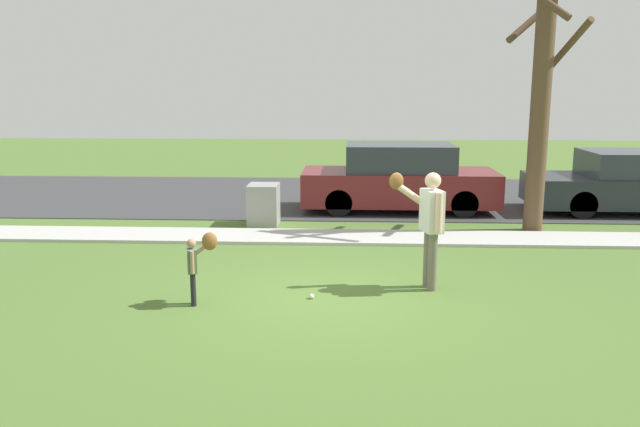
{
  "coord_description": "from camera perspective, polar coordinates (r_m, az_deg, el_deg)",
  "views": [
    {
      "loc": [
        0.3,
        -8.94,
        3.05
      ],
      "look_at": [
        -0.19,
        1.19,
        1.0
      ],
      "focal_mm": 35.8,
      "sensor_mm": 36.0,
      "label": 1
    }
  ],
  "objects": [
    {
      "name": "sidewalk_strip",
      "position": [
        12.9,
        1.37,
        -2.11
      ],
      "size": [
        36.0,
        1.2,
        0.06
      ],
      "primitive_type": "cube",
      "color": "#B2B2AD",
      "rests_on": "ground"
    },
    {
      "name": "parked_pickup_dark",
      "position": [
        17.2,
        26.35,
        2.29
      ],
      "size": [
        5.2,
        1.95,
        1.48
      ],
      "color": "#23282D",
      "rests_on": "road_surface"
    },
    {
      "name": "person_child",
      "position": [
        9.12,
        -10.88,
        -4.0
      ],
      "size": [
        0.43,
        0.47,
        1.01
      ],
      "rotation": [
        0.0,
        0.0,
        0.26
      ],
      "color": "black",
      "rests_on": "ground"
    },
    {
      "name": "parked_suv_maroon",
      "position": [
        15.74,
        7.07,
        3.09
      ],
      "size": [
        4.7,
        1.9,
        1.63
      ],
      "color": "maroon",
      "rests_on": "road_surface"
    },
    {
      "name": "road_surface",
      "position": [
        17.8,
        1.77,
        1.59
      ],
      "size": [
        36.0,
        6.8,
        0.02
      ],
      "primitive_type": "cube",
      "color": "#38383A",
      "rests_on": "ground"
    },
    {
      "name": "ground_plane",
      "position": [
        12.81,
        1.36,
        -2.35
      ],
      "size": [
        48.0,
        48.0,
        0.0
      ],
      "primitive_type": "plane",
      "color": "#4C6B2D"
    },
    {
      "name": "person_adult",
      "position": [
        9.66,
        9.69,
        -0.43
      ],
      "size": [
        0.82,
        0.62,
        1.78
      ],
      "rotation": [
        0.0,
        0.0,
        -2.88
      ],
      "color": "#6B6656",
      "rests_on": "ground"
    },
    {
      "name": "street_tree_near",
      "position": [
        13.99,
        19.24,
        11.08
      ],
      "size": [
        1.85,
        1.89,
        5.9
      ],
      "color": "brown",
      "rests_on": "ground"
    },
    {
      "name": "utility_cabinet",
      "position": [
        14.15,
        -5.07,
        0.8
      ],
      "size": [
        0.66,
        0.74,
        0.9
      ],
      "primitive_type": "cube",
      "color": "gray",
      "rests_on": "ground"
    },
    {
      "name": "baseball",
      "position": [
        9.33,
        -0.76,
        -7.41
      ],
      "size": [
        0.07,
        0.07,
        0.07
      ],
      "primitive_type": "sphere",
      "color": "white",
      "rests_on": "ground"
    }
  ]
}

